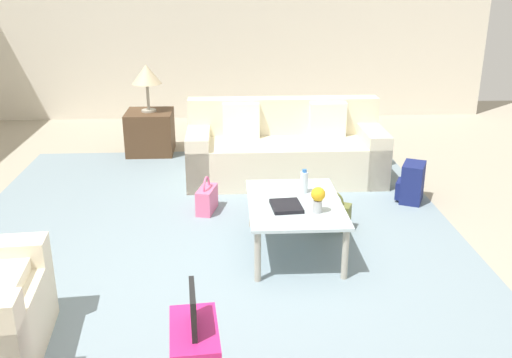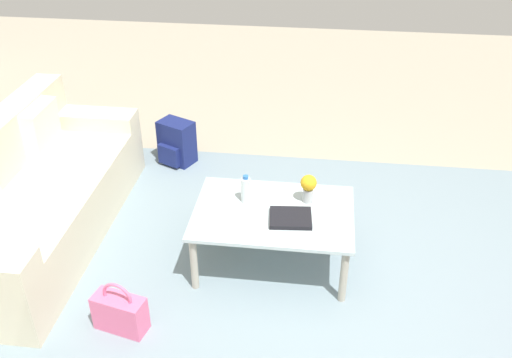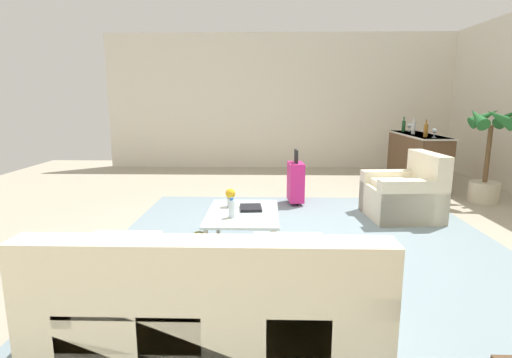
{
  "view_description": "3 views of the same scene",
  "coord_description": "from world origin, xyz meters",
  "px_view_note": "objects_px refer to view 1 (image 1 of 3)",
  "views": [
    {
      "loc": [
        -3.81,
        0.03,
        2.17
      ],
      "look_at": [
        0.38,
        -0.19,
        0.64
      ],
      "focal_mm": 40.0,
      "sensor_mm": 36.0,
      "label": 1
    },
    {
      "loc": [
        0.12,
        2.6,
        2.62
      ],
      "look_at": [
        0.51,
        -0.4,
        0.74
      ],
      "focal_mm": 40.0,
      "sensor_mm": 36.0,
      "label": 2
    },
    {
      "loc": [
        4.47,
        -0.25,
        1.6
      ],
      "look_at": [
        0.6,
        -0.35,
        0.83
      ],
      "focal_mm": 28.0,
      "sensor_mm": 36.0,
      "label": 3
    }
  ],
  "objects_px": {
    "flower_vase": "(318,197)",
    "handbag_olive": "(332,215)",
    "water_bottle": "(304,182)",
    "backpack_navy": "(411,183)",
    "coffee_table_book": "(286,206)",
    "coffee_table": "(295,208)",
    "table_lamp": "(147,75)",
    "couch": "(285,151)",
    "side_table": "(150,132)",
    "handbag_pink": "(207,199)"
  },
  "relations": [
    {
      "from": "couch",
      "to": "water_bottle",
      "type": "distance_m",
      "value": 1.6
    },
    {
      "from": "backpack_navy",
      "to": "flower_vase",
      "type": "bearing_deg",
      "value": 137.03
    },
    {
      "from": "water_bottle",
      "to": "handbag_pink",
      "type": "xyz_separation_m",
      "value": [
        0.65,
        0.84,
        -0.4
      ]
    },
    {
      "from": "water_bottle",
      "to": "side_table",
      "type": "height_order",
      "value": "water_bottle"
    },
    {
      "from": "side_table",
      "to": "handbag_pink",
      "type": "bearing_deg",
      "value": -158.62
    },
    {
      "from": "table_lamp",
      "to": "water_bottle",
      "type": "bearing_deg",
      "value": -148.39
    },
    {
      "from": "flower_vase",
      "to": "side_table",
      "type": "bearing_deg",
      "value": 28.65
    },
    {
      "from": "water_bottle",
      "to": "handbag_olive",
      "type": "height_order",
      "value": "water_bottle"
    },
    {
      "from": "table_lamp",
      "to": "handbag_pink",
      "type": "xyz_separation_m",
      "value": [
        -1.95,
        -0.76,
        -0.85
      ]
    },
    {
      "from": "water_bottle",
      "to": "coffee_table_book",
      "type": "distance_m",
      "value": 0.38
    },
    {
      "from": "table_lamp",
      "to": "handbag_olive",
      "type": "bearing_deg",
      "value": -141.66
    },
    {
      "from": "coffee_table",
      "to": "table_lamp",
      "type": "relative_size",
      "value": 1.83
    },
    {
      "from": "coffee_table",
      "to": "handbag_olive",
      "type": "distance_m",
      "value": 0.62
    },
    {
      "from": "handbag_pink",
      "to": "handbag_olive",
      "type": "height_order",
      "value": "same"
    },
    {
      "from": "backpack_navy",
      "to": "water_bottle",
      "type": "bearing_deg",
      "value": 124.04
    },
    {
      "from": "side_table",
      "to": "handbag_olive",
      "type": "xyz_separation_m",
      "value": [
        -2.39,
        -1.89,
        -0.14
      ]
    },
    {
      "from": "water_bottle",
      "to": "coffee_table_book",
      "type": "xyz_separation_m",
      "value": [
        -0.32,
        0.18,
        -0.08
      ]
    },
    {
      "from": "side_table",
      "to": "backpack_navy",
      "type": "xyz_separation_m",
      "value": [
        -1.8,
        -2.79,
        -0.07
      ]
    },
    {
      "from": "couch",
      "to": "flower_vase",
      "type": "bearing_deg",
      "value": -178.57
    },
    {
      "from": "side_table",
      "to": "table_lamp",
      "type": "distance_m",
      "value": 0.72
    },
    {
      "from": "handbag_olive",
      "to": "water_bottle",
      "type": "bearing_deg",
      "value": 125.9
    },
    {
      "from": "side_table",
      "to": "table_lamp",
      "type": "bearing_deg",
      "value": 0.0
    },
    {
      "from": "table_lamp",
      "to": "side_table",
      "type": "bearing_deg",
      "value": 0.0
    },
    {
      "from": "couch",
      "to": "side_table",
      "type": "height_order",
      "value": "couch"
    },
    {
      "from": "flower_vase",
      "to": "backpack_navy",
      "type": "distance_m",
      "value": 1.71
    },
    {
      "from": "coffee_table",
      "to": "handbag_olive",
      "type": "height_order",
      "value": "coffee_table"
    },
    {
      "from": "couch",
      "to": "handbag_olive",
      "type": "bearing_deg",
      "value": -168.12
    },
    {
      "from": "side_table",
      "to": "table_lamp",
      "type": "relative_size",
      "value": 0.98
    },
    {
      "from": "couch",
      "to": "handbag_olive",
      "type": "height_order",
      "value": "couch"
    },
    {
      "from": "water_bottle",
      "to": "backpack_navy",
      "type": "relative_size",
      "value": 0.51
    },
    {
      "from": "coffee_table",
      "to": "flower_vase",
      "type": "xyz_separation_m",
      "value": [
        -0.22,
        -0.15,
        0.17
      ]
    },
    {
      "from": "coffee_table_book",
      "to": "flower_vase",
      "type": "xyz_separation_m",
      "value": [
        -0.1,
        -0.23,
        0.11
      ]
    },
    {
      "from": "table_lamp",
      "to": "handbag_olive",
      "type": "xyz_separation_m",
      "value": [
        -2.39,
        -1.89,
        -0.85
      ]
    },
    {
      "from": "handbag_olive",
      "to": "coffee_table",
      "type": "bearing_deg",
      "value": 136.43
    },
    {
      "from": "coffee_table_book",
      "to": "flower_vase",
      "type": "height_order",
      "value": "flower_vase"
    },
    {
      "from": "handbag_pink",
      "to": "coffee_table",
      "type": "bearing_deg",
      "value": -139.09
    },
    {
      "from": "handbag_pink",
      "to": "side_table",
      "type": "bearing_deg",
      "value": 21.38
    },
    {
      "from": "coffee_table_book",
      "to": "handbag_pink",
      "type": "xyz_separation_m",
      "value": [
        0.97,
        0.66,
        -0.32
      ]
    },
    {
      "from": "coffee_table_book",
      "to": "handbag_olive",
      "type": "distance_m",
      "value": 0.78
    },
    {
      "from": "couch",
      "to": "table_lamp",
      "type": "height_order",
      "value": "table_lamp"
    },
    {
      "from": "side_table",
      "to": "coffee_table",
      "type": "bearing_deg",
      "value": -151.82
    },
    {
      "from": "side_table",
      "to": "handbag_pink",
      "type": "relative_size",
      "value": 1.59
    },
    {
      "from": "side_table",
      "to": "coffee_table_book",
      "type": "bearing_deg",
      "value": -154.07
    },
    {
      "from": "couch",
      "to": "handbag_pink",
      "type": "distance_m",
      "value": 1.27
    },
    {
      "from": "coffee_table",
      "to": "couch",
      "type": "bearing_deg",
      "value": -3.2
    },
    {
      "from": "flower_vase",
      "to": "handbag_olive",
      "type": "relative_size",
      "value": 0.57
    },
    {
      "from": "backpack_navy",
      "to": "coffee_table",
      "type": "bearing_deg",
      "value": 127.89
    },
    {
      "from": "coffee_table",
      "to": "handbag_pink",
      "type": "height_order",
      "value": "coffee_table"
    },
    {
      "from": "coffee_table",
      "to": "water_bottle",
      "type": "distance_m",
      "value": 0.27
    },
    {
      "from": "water_bottle",
      "to": "table_lamp",
      "type": "distance_m",
      "value": 3.09
    }
  ]
}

